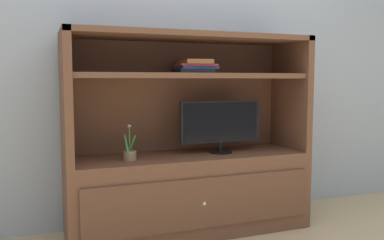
# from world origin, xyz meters

# --- Properties ---
(painted_rear_wall) EXTENTS (6.00, 0.10, 2.80)m
(painted_rear_wall) POSITION_xyz_m (0.00, 0.75, 1.40)
(painted_rear_wall) COLOR #9EA8B2
(painted_rear_wall) RESTS_ON ground_plane
(media_console) EXTENTS (1.71, 0.54, 1.40)m
(media_console) POSITION_xyz_m (0.00, 0.41, 0.45)
(media_console) COLOR brown
(media_console) RESTS_ON ground_plane
(tv_monitor) EXTENTS (0.62, 0.17, 0.38)m
(tv_monitor) POSITION_xyz_m (0.23, 0.38, 0.77)
(tv_monitor) COLOR black
(tv_monitor) RESTS_ON media_console
(potted_plant) EXTENTS (0.09, 0.09, 0.24)m
(potted_plant) POSITION_xyz_m (-0.44, 0.34, 0.60)
(potted_plant) COLOR #8C7251
(potted_plant) RESTS_ON media_console
(magazine_stack) EXTENTS (0.29, 0.33, 0.09)m
(magazine_stack) POSITION_xyz_m (0.03, 0.40, 1.18)
(magazine_stack) COLOR black
(magazine_stack) RESTS_ON media_console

